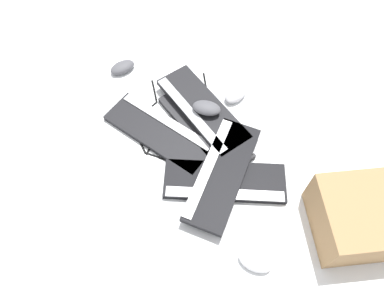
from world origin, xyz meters
name	(u,v)px	position (x,y,z in m)	size (l,w,h in m)	color
ground_plane	(170,149)	(0.00, 0.00, 0.00)	(3.20, 3.20, 0.00)	white
keyboard_0	(225,182)	(0.21, 0.14, 0.01)	(0.32, 0.46, 0.03)	black
keyboard_1	(205,127)	(-0.04, 0.16, 0.01)	(0.46, 0.26, 0.03)	#232326
keyboard_2	(159,132)	(-0.08, -0.02, 0.01)	(0.45, 0.36, 0.03)	black
keyboard_3	(222,173)	(0.18, 0.13, 0.04)	(0.42, 0.41, 0.03)	black
keyboard_4	(202,109)	(-0.10, 0.17, 0.04)	(0.46, 0.25, 0.03)	black
mouse_0	(255,261)	(0.50, 0.11, 0.02)	(0.11, 0.07, 0.04)	silver
mouse_1	(207,108)	(-0.08, 0.18, 0.08)	(0.11, 0.07, 0.04)	#4C4C51
mouse_2	(236,94)	(-0.14, 0.34, 0.02)	(0.11, 0.07, 0.04)	#B7B7BC
mouse_3	(122,67)	(-0.45, -0.06, 0.02)	(0.11, 0.07, 0.04)	#4C4C51
cable_0	(193,118)	(-0.10, 0.14, 0.00)	(0.30, 0.36, 0.01)	black
cable_1	(161,141)	(-0.05, -0.02, 0.00)	(0.63, 0.15, 0.01)	black
cardboard_box	(356,218)	(0.51, 0.46, 0.09)	(0.26, 0.25, 0.17)	#9E774C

